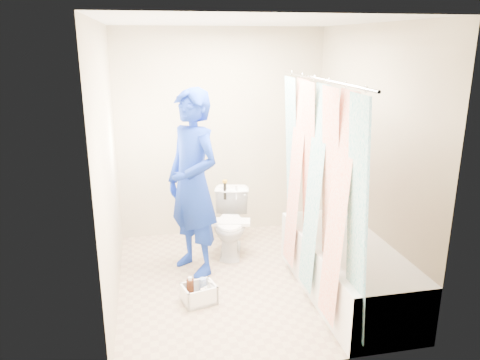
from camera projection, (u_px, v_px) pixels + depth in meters
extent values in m
plane|color=tan|center=(245.00, 280.00, 4.56)|extent=(2.60, 2.60, 0.00)
cube|color=silver|center=(246.00, 21.00, 3.87)|extent=(2.40, 2.60, 0.02)
cube|color=#BFB793|center=(222.00, 134.00, 5.44)|extent=(2.40, 0.02, 2.40)
cube|color=#BFB793|center=(289.00, 211.00, 3.00)|extent=(2.40, 0.02, 2.40)
cube|color=#BFB793|center=(108.00, 169.00, 3.98)|extent=(0.02, 2.60, 2.40)
cube|color=#BFB793|center=(368.00, 155.00, 4.45)|extent=(0.02, 2.60, 2.40)
cube|color=white|center=(346.00, 269.00, 4.26)|extent=(0.70, 1.75, 0.50)
cube|color=white|center=(348.00, 248.00, 4.20)|extent=(0.58, 1.63, 0.06)
cylinder|color=silver|center=(321.00, 80.00, 3.71)|extent=(0.02, 1.90, 0.02)
cube|color=white|center=(316.00, 191.00, 3.97)|extent=(0.06, 1.75, 1.80)
imported|color=silver|center=(231.00, 223.00, 5.08)|extent=(0.52, 0.74, 0.68)
cube|color=white|center=(230.00, 222.00, 4.96)|extent=(0.45, 0.27, 0.03)
cylinder|color=black|center=(225.00, 191.00, 5.17)|extent=(0.03, 0.03, 0.20)
cylinder|color=orange|center=(225.00, 181.00, 5.14)|extent=(0.05, 0.05, 0.03)
cylinder|color=white|center=(236.00, 192.00, 5.17)|extent=(0.03, 0.03, 0.16)
imported|color=navy|center=(193.00, 184.00, 4.53)|extent=(0.72, 0.80, 1.83)
cube|color=white|center=(199.00, 301.00, 4.18)|extent=(0.33, 0.29, 0.03)
cube|color=white|center=(185.00, 297.00, 4.10)|extent=(0.07, 0.23, 0.17)
cube|color=white|center=(213.00, 290.00, 4.22)|extent=(0.07, 0.23, 0.17)
cube|color=white|center=(203.00, 299.00, 4.07)|extent=(0.28, 0.09, 0.17)
cube|color=white|center=(195.00, 288.00, 4.25)|extent=(0.28, 0.09, 0.17)
cylinder|color=#3B1A0B|center=(190.00, 290.00, 4.15)|extent=(0.07, 0.07, 0.19)
cylinder|color=white|center=(203.00, 287.00, 4.22)|extent=(0.06, 0.06, 0.17)
cylinder|color=beige|center=(203.00, 295.00, 4.13)|extent=(0.04, 0.04, 0.12)
cylinder|color=#3B1A0B|center=(194.00, 301.00, 4.09)|extent=(0.06, 0.06, 0.06)
cylinder|color=gold|center=(194.00, 298.00, 4.08)|extent=(0.06, 0.06, 0.01)
imported|color=white|center=(209.00, 290.00, 4.15)|extent=(0.11, 0.12, 0.18)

